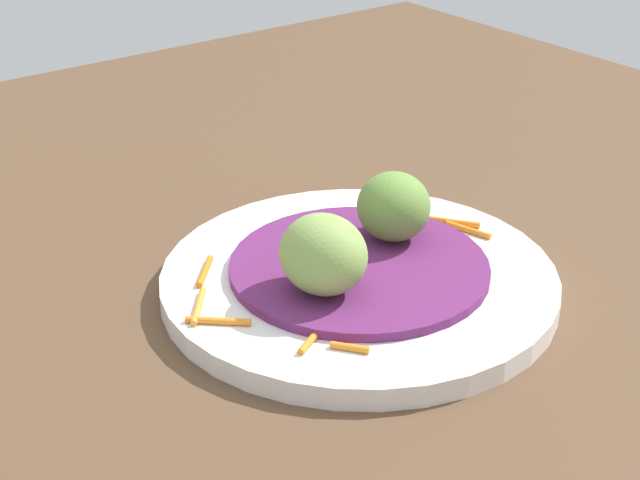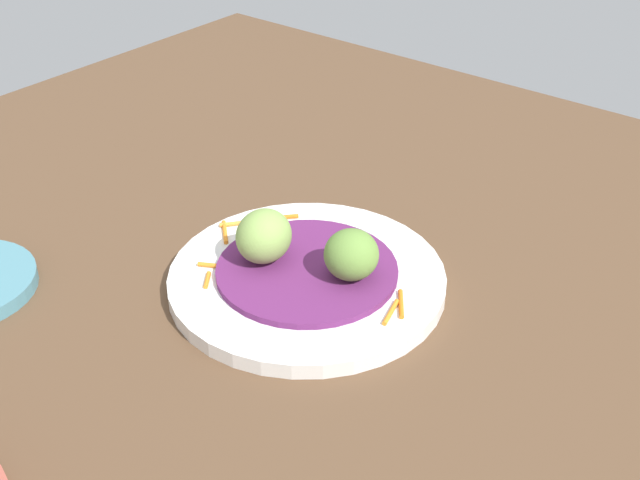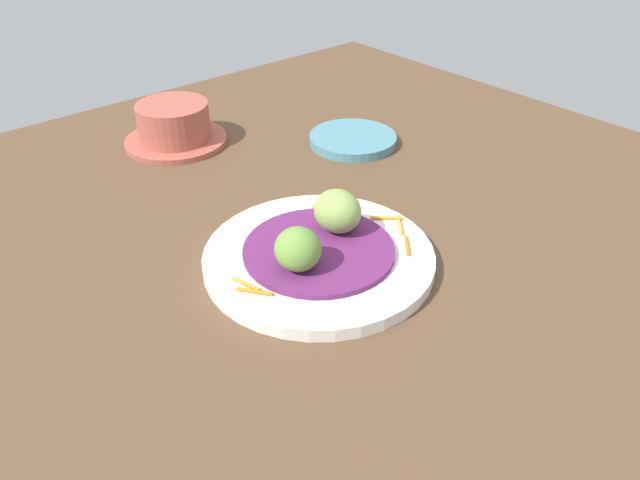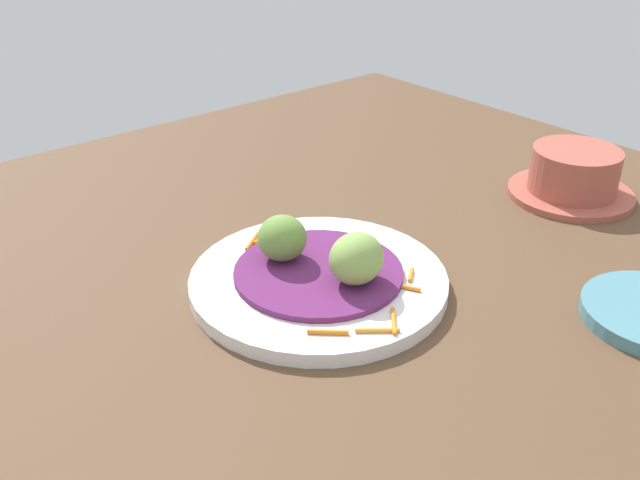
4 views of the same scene
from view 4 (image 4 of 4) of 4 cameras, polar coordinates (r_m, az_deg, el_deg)
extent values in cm
cube|color=brown|center=(66.35, 3.18, -5.37)|extent=(110.00, 110.00, 2.00)
cylinder|color=white|center=(66.76, -0.13, -3.35)|extent=(24.35, 24.35, 1.40)
cylinder|color=#60235B|center=(66.24, -0.13, -2.61)|extent=(15.94, 15.94, 0.60)
cylinder|color=orange|center=(58.48, 0.64, -7.47)|extent=(2.62, 2.80, 0.40)
cylinder|color=orange|center=(60.10, 5.99, -6.53)|extent=(3.00, 2.78, 0.40)
cylinder|color=orange|center=(72.70, -4.53, 0.24)|extent=(1.28, 3.29, 0.40)
cylinder|color=orange|center=(58.88, 4.66, -7.29)|extent=(2.65, 3.12, 0.40)
cylinder|color=orange|center=(72.00, -5.48, -0.10)|extent=(2.42, 3.16, 0.40)
cylinder|color=orange|center=(66.51, 7.37, -2.83)|extent=(1.60, 1.93, 0.40)
cylinder|color=orange|center=(64.61, 7.19, -3.85)|extent=(2.14, 1.40, 0.40)
ellipsoid|color=olive|center=(66.89, -3.07, 0.16)|extent=(6.14, 6.15, 4.43)
ellipsoid|color=#84A851|center=(63.17, 2.99, -1.52)|extent=(5.68, 6.12, 4.73)
cylinder|color=#A85142|center=(90.18, 19.46, 3.62)|extent=(14.73, 14.73, 0.80)
cylinder|color=#A85142|center=(89.03, 19.77, 5.37)|extent=(10.26, 10.26, 5.20)
camera|label=1|loc=(0.77, 44.90, 16.97)|focal=54.97mm
camera|label=2|loc=(1.15, 6.15, 31.78)|focal=46.02mm
camera|label=3|loc=(0.78, -47.24, 22.24)|focal=34.67mm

